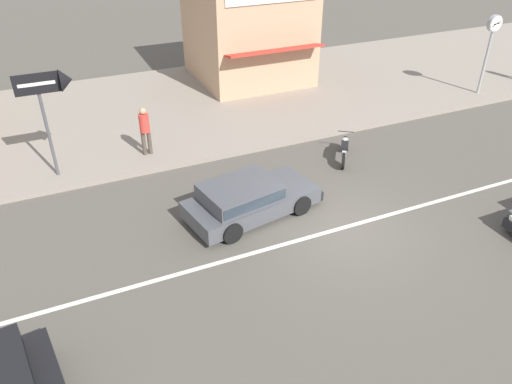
{
  "coord_description": "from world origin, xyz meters",
  "views": [
    {
      "loc": [
        -6.83,
        -9.34,
        8.26
      ],
      "look_at": [
        -1.98,
        1.55,
        0.8
      ],
      "focal_mm": 35.0,
      "sensor_mm": 36.0,
      "label": 1
    }
  ],
  "objects_px": {
    "hatchback_dark_grey_2": "(248,198)",
    "shopfront_corner_warung": "(248,28)",
    "street_clock": "(492,35)",
    "pedestrian_by_shop": "(145,128)",
    "motorcycle_0": "(344,148)",
    "arrow_signboard": "(58,87)"
  },
  "relations": [
    {
      "from": "arrow_signboard",
      "to": "pedestrian_by_shop",
      "type": "bearing_deg",
      "value": 6.55
    },
    {
      "from": "motorcycle_0",
      "to": "shopfront_corner_warung",
      "type": "height_order",
      "value": "shopfront_corner_warung"
    },
    {
      "from": "street_clock",
      "to": "pedestrian_by_shop",
      "type": "distance_m",
      "value": 15.07
    },
    {
      "from": "hatchback_dark_grey_2",
      "to": "shopfront_corner_warung",
      "type": "xyz_separation_m",
      "value": [
        4.59,
        10.67,
        1.89
      ]
    },
    {
      "from": "hatchback_dark_grey_2",
      "to": "street_clock",
      "type": "relative_size",
      "value": 1.22
    },
    {
      "from": "hatchback_dark_grey_2",
      "to": "street_clock",
      "type": "xyz_separation_m",
      "value": [
        13.19,
        4.49,
        2.13
      ]
    },
    {
      "from": "pedestrian_by_shop",
      "to": "street_clock",
      "type": "bearing_deg",
      "value": -0.69
    },
    {
      "from": "street_clock",
      "to": "hatchback_dark_grey_2",
      "type": "bearing_deg",
      "value": -161.19
    },
    {
      "from": "hatchback_dark_grey_2",
      "to": "arrow_signboard",
      "type": "distance_m",
      "value": 6.58
    },
    {
      "from": "motorcycle_0",
      "to": "pedestrian_by_shop",
      "type": "distance_m",
      "value": 6.87
    },
    {
      "from": "motorcycle_0",
      "to": "street_clock",
      "type": "distance_m",
      "value": 9.48
    },
    {
      "from": "hatchback_dark_grey_2",
      "to": "shopfront_corner_warung",
      "type": "height_order",
      "value": "shopfront_corner_warung"
    },
    {
      "from": "hatchback_dark_grey_2",
      "to": "street_clock",
      "type": "height_order",
      "value": "street_clock"
    },
    {
      "from": "hatchback_dark_grey_2",
      "to": "motorcycle_0",
      "type": "height_order",
      "value": "hatchback_dark_grey_2"
    },
    {
      "from": "street_clock",
      "to": "pedestrian_by_shop",
      "type": "height_order",
      "value": "street_clock"
    },
    {
      "from": "motorcycle_0",
      "to": "arrow_signboard",
      "type": "relative_size",
      "value": 0.46
    },
    {
      "from": "motorcycle_0",
      "to": "street_clock",
      "type": "relative_size",
      "value": 0.47
    },
    {
      "from": "street_clock",
      "to": "arrow_signboard",
      "type": "xyz_separation_m",
      "value": [
        -17.43,
        -0.1,
        0.32
      ]
    },
    {
      "from": "street_clock",
      "to": "pedestrian_by_shop",
      "type": "xyz_separation_m",
      "value": [
        -14.99,
        0.18,
        -1.56
      ]
    },
    {
      "from": "pedestrian_by_shop",
      "to": "shopfront_corner_warung",
      "type": "height_order",
      "value": "shopfront_corner_warung"
    },
    {
      "from": "street_clock",
      "to": "arrow_signboard",
      "type": "height_order",
      "value": "arrow_signboard"
    },
    {
      "from": "pedestrian_by_shop",
      "to": "shopfront_corner_warung",
      "type": "bearing_deg",
      "value": 43.22
    }
  ]
}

